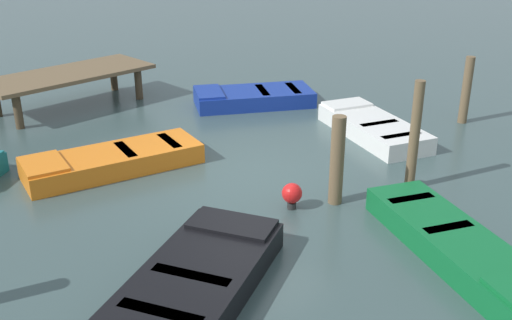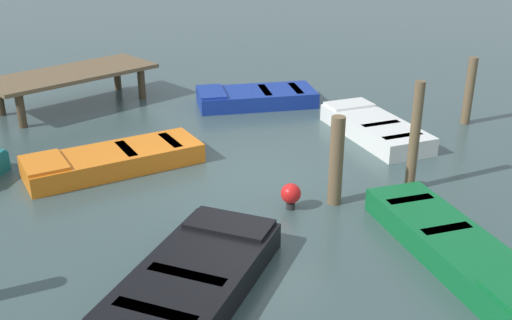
{
  "view_description": "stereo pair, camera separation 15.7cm",
  "coord_description": "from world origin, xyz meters",
  "px_view_note": "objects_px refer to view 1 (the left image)",
  "views": [
    {
      "loc": [
        -7.04,
        -8.22,
        4.93
      ],
      "look_at": [
        0.0,
        0.0,
        0.35
      ],
      "focal_mm": 42.12,
      "sensor_mm": 36.0,
      "label": 1
    },
    {
      "loc": [
        -6.92,
        -8.32,
        4.93
      ],
      "look_at": [
        0.0,
        0.0,
        0.35
      ],
      "focal_mm": 42.12,
      "sensor_mm": 36.0,
      "label": 2
    }
  ],
  "objects_px": {
    "rowboat_white": "(372,127)",
    "mooring_piling_far_left": "(414,136)",
    "dock_segment": "(68,77)",
    "rowboat_green": "(460,248)",
    "rowboat_black": "(200,276)",
    "marker_buoy": "(292,194)",
    "rowboat_blue": "(253,97)",
    "mooring_piling_near_right": "(466,90)",
    "mooring_piling_near_left": "(337,161)",
    "rowboat_orange": "(112,160)"
  },
  "relations": [
    {
      "from": "rowboat_black",
      "to": "rowboat_blue",
      "type": "bearing_deg",
      "value": 15.79
    },
    {
      "from": "rowboat_black",
      "to": "marker_buoy",
      "type": "relative_size",
      "value": 7.05
    },
    {
      "from": "rowboat_white",
      "to": "dock_segment",
      "type": "bearing_deg",
      "value": 51.51
    },
    {
      "from": "rowboat_orange",
      "to": "mooring_piling_near_right",
      "type": "height_order",
      "value": "mooring_piling_near_right"
    },
    {
      "from": "rowboat_blue",
      "to": "mooring_piling_near_left",
      "type": "bearing_deg",
      "value": 92.3
    },
    {
      "from": "rowboat_blue",
      "to": "mooring_piling_far_left",
      "type": "distance_m",
      "value": 6.05
    },
    {
      "from": "rowboat_blue",
      "to": "marker_buoy",
      "type": "xyz_separation_m",
      "value": [
        -3.39,
        -5.06,
        0.07
      ]
    },
    {
      "from": "rowboat_blue",
      "to": "rowboat_orange",
      "type": "bearing_deg",
      "value": 44.92
    },
    {
      "from": "mooring_piling_near_right",
      "to": "mooring_piling_far_left",
      "type": "height_order",
      "value": "mooring_piling_far_left"
    },
    {
      "from": "mooring_piling_near_left",
      "to": "marker_buoy",
      "type": "relative_size",
      "value": 3.42
    },
    {
      "from": "rowboat_blue",
      "to": "mooring_piling_far_left",
      "type": "relative_size",
      "value": 1.62
    },
    {
      "from": "rowboat_black",
      "to": "mooring_piling_far_left",
      "type": "distance_m",
      "value": 5.01
    },
    {
      "from": "dock_segment",
      "to": "mooring_piling_near_right",
      "type": "distance_m",
      "value": 10.08
    },
    {
      "from": "mooring_piling_near_left",
      "to": "mooring_piling_far_left",
      "type": "bearing_deg",
      "value": -18.02
    },
    {
      "from": "mooring_piling_far_left",
      "to": "marker_buoy",
      "type": "height_order",
      "value": "mooring_piling_far_left"
    },
    {
      "from": "rowboat_orange",
      "to": "marker_buoy",
      "type": "xyz_separation_m",
      "value": [
        1.59,
        -3.57,
        0.07
      ]
    },
    {
      "from": "rowboat_white",
      "to": "rowboat_orange",
      "type": "bearing_deg",
      "value": 86.89
    },
    {
      "from": "rowboat_black",
      "to": "rowboat_green",
      "type": "bearing_deg",
      "value": -58.45
    },
    {
      "from": "rowboat_green",
      "to": "mooring_piling_near_right",
      "type": "distance_m",
      "value": 6.64
    },
    {
      "from": "dock_segment",
      "to": "rowboat_black",
      "type": "distance_m",
      "value": 9.25
    },
    {
      "from": "dock_segment",
      "to": "rowboat_black",
      "type": "xyz_separation_m",
      "value": [
        -2.24,
        -8.95,
        -0.61
      ]
    },
    {
      "from": "rowboat_black",
      "to": "mooring_piling_near_right",
      "type": "distance_m",
      "value": 9.19
    },
    {
      "from": "rowboat_orange",
      "to": "mooring_piling_near_left",
      "type": "bearing_deg",
      "value": 130.81
    },
    {
      "from": "mooring_piling_far_left",
      "to": "marker_buoy",
      "type": "distance_m",
      "value": 2.55
    },
    {
      "from": "mooring_piling_far_left",
      "to": "rowboat_green",
      "type": "bearing_deg",
      "value": -127.25
    },
    {
      "from": "rowboat_orange",
      "to": "mooring_piling_near_left",
      "type": "distance_m",
      "value": 4.6
    },
    {
      "from": "marker_buoy",
      "to": "rowboat_green",
      "type": "bearing_deg",
      "value": -75.28
    },
    {
      "from": "mooring_piling_near_right",
      "to": "mooring_piling_far_left",
      "type": "bearing_deg",
      "value": -160.9
    },
    {
      "from": "rowboat_white",
      "to": "rowboat_black",
      "type": "distance_m",
      "value": 7.02
    },
    {
      "from": "mooring_piling_near_right",
      "to": "rowboat_black",
      "type": "bearing_deg",
      "value": -170.46
    },
    {
      "from": "rowboat_green",
      "to": "mooring_piling_near_left",
      "type": "relative_size",
      "value": 2.4
    },
    {
      "from": "rowboat_black",
      "to": "rowboat_blue",
      "type": "relative_size",
      "value": 1.0
    },
    {
      "from": "rowboat_orange",
      "to": "mooring_piling_far_left",
      "type": "height_order",
      "value": "mooring_piling_far_left"
    },
    {
      "from": "mooring_piling_near_right",
      "to": "dock_segment",
      "type": "bearing_deg",
      "value": 132.5
    },
    {
      "from": "rowboat_white",
      "to": "rowboat_green",
      "type": "xyz_separation_m",
      "value": [
        -3.21,
        -4.29,
        -0.0
      ]
    },
    {
      "from": "rowboat_blue",
      "to": "marker_buoy",
      "type": "distance_m",
      "value": 6.09
    },
    {
      "from": "mooring_piling_near_left",
      "to": "mooring_piling_near_right",
      "type": "bearing_deg",
      "value": 9.31
    },
    {
      "from": "rowboat_blue",
      "to": "mooring_piling_near_right",
      "type": "height_order",
      "value": "mooring_piling_near_right"
    },
    {
      "from": "rowboat_blue",
      "to": "mooring_piling_far_left",
      "type": "height_order",
      "value": "mooring_piling_far_left"
    },
    {
      "from": "mooring_piling_near_left",
      "to": "rowboat_white",
      "type": "bearing_deg",
      "value": 28.94
    },
    {
      "from": "rowboat_white",
      "to": "mooring_piling_far_left",
      "type": "xyz_separation_m",
      "value": [
        -1.67,
        -2.27,
        0.83
      ]
    },
    {
      "from": "mooring_piling_near_left",
      "to": "rowboat_green",
      "type": "bearing_deg",
      "value": -90.17
    },
    {
      "from": "rowboat_black",
      "to": "marker_buoy",
      "type": "height_order",
      "value": "marker_buoy"
    },
    {
      "from": "mooring_piling_near_right",
      "to": "mooring_piling_far_left",
      "type": "xyz_separation_m",
      "value": [
        -4.11,
        -1.42,
        0.22
      ]
    },
    {
      "from": "rowboat_white",
      "to": "rowboat_green",
      "type": "relative_size",
      "value": 0.84
    },
    {
      "from": "rowboat_white",
      "to": "mooring_piling_far_left",
      "type": "relative_size",
      "value": 1.57
    },
    {
      "from": "rowboat_black",
      "to": "rowboat_blue",
      "type": "xyz_separation_m",
      "value": [
        6.04,
        5.98,
        -0.0
      ]
    },
    {
      "from": "rowboat_white",
      "to": "rowboat_green",
      "type": "distance_m",
      "value": 5.36
    },
    {
      "from": "dock_segment",
      "to": "rowboat_green",
      "type": "bearing_deg",
      "value": -87.9
    },
    {
      "from": "rowboat_white",
      "to": "mooring_piling_far_left",
      "type": "distance_m",
      "value": 2.94
    }
  ]
}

